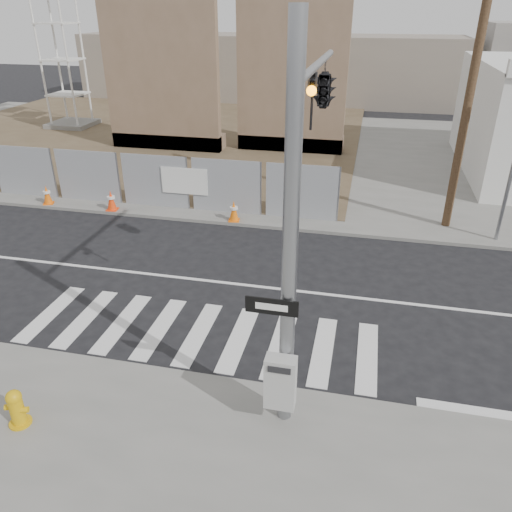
% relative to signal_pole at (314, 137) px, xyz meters
% --- Properties ---
extents(ground, '(100.00, 100.00, 0.00)m').
position_rel_signal_pole_xyz_m(ground, '(-2.49, 2.05, -4.78)').
color(ground, black).
rests_on(ground, ground).
extents(sidewalk_far, '(50.00, 20.00, 0.12)m').
position_rel_signal_pole_xyz_m(sidewalk_far, '(-2.49, 16.05, -4.72)').
color(sidewalk_far, slate).
rests_on(sidewalk_far, ground).
extents(signal_pole, '(0.96, 5.87, 7.00)m').
position_rel_signal_pole_xyz_m(signal_pole, '(0.00, 0.00, 0.00)').
color(signal_pole, gray).
rests_on(signal_pole, sidewalk_near).
extents(chain_link_fence, '(24.60, 0.04, 2.00)m').
position_rel_signal_pole_xyz_m(chain_link_fence, '(-12.49, 7.05, -3.66)').
color(chain_link_fence, gray).
rests_on(chain_link_fence, sidewalk_far).
extents(concrete_wall_left, '(6.00, 1.30, 8.00)m').
position_rel_signal_pole_xyz_m(concrete_wall_left, '(-9.49, 15.13, -1.40)').
color(concrete_wall_left, brown).
rests_on(concrete_wall_left, sidewalk_far).
extents(concrete_wall_right, '(5.50, 1.30, 8.00)m').
position_rel_signal_pole_xyz_m(concrete_wall_right, '(-2.99, 16.13, -1.40)').
color(concrete_wall_right, brown).
rests_on(concrete_wall_right, sidewalk_far).
extents(utility_pole_right, '(1.60, 0.28, 10.00)m').
position_rel_signal_pole_xyz_m(utility_pole_right, '(4.01, 7.55, 0.42)').
color(utility_pole_right, brown).
rests_on(utility_pole_right, sidewalk_far).
extents(fire_hydrant, '(0.52, 0.52, 0.77)m').
position_rel_signal_pole_xyz_m(fire_hydrant, '(-4.75, -4.05, -4.28)').
color(fire_hydrant, '#CF9E0B').
rests_on(fire_hydrant, sidewalk_near).
extents(traffic_cone_b, '(0.50, 0.50, 0.74)m').
position_rel_signal_pole_xyz_m(traffic_cone_b, '(-10.95, 6.32, -4.30)').
color(traffic_cone_b, orange).
rests_on(traffic_cone_b, sidewalk_far).
extents(traffic_cone_c, '(0.44, 0.44, 0.77)m').
position_rel_signal_pole_xyz_m(traffic_cone_c, '(-8.19, 6.27, -4.28)').
color(traffic_cone_c, '#FF3D0D').
rests_on(traffic_cone_c, sidewalk_far).
extents(traffic_cone_d, '(0.45, 0.45, 0.75)m').
position_rel_signal_pole_xyz_m(traffic_cone_d, '(-3.41, 6.27, -4.29)').
color(traffic_cone_d, orange).
rests_on(traffic_cone_d, sidewalk_far).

